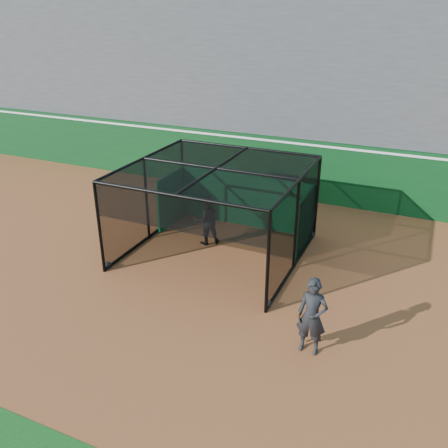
% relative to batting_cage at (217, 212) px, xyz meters
% --- Properties ---
extents(ground, '(120.00, 120.00, 0.00)m').
position_rel_batting_cage_xyz_m(ground, '(0.12, -2.71, -1.42)').
color(ground, brown).
rests_on(ground, ground).
extents(outfield_wall, '(50.00, 0.50, 2.50)m').
position_rel_batting_cage_xyz_m(outfield_wall, '(0.12, 5.79, -0.13)').
color(outfield_wall, '#0B3D17').
rests_on(outfield_wall, ground).
extents(grandstand, '(50.00, 7.85, 8.95)m').
position_rel_batting_cage_xyz_m(grandstand, '(0.12, 9.56, 3.06)').
color(grandstand, '#4C4C4F').
rests_on(grandstand, ground).
extents(batting_cage, '(5.21, 5.07, 2.84)m').
position_rel_batting_cage_xyz_m(batting_cage, '(0.00, 0.00, 0.00)').
color(batting_cage, black).
rests_on(batting_cage, ground).
extents(batter, '(1.03, 1.01, 1.68)m').
position_rel_batting_cage_xyz_m(batter, '(-0.59, 0.48, -0.58)').
color(batter, black).
rests_on(batter, ground).
extents(on_deck_player, '(0.69, 0.46, 1.88)m').
position_rel_batting_cage_xyz_m(on_deck_player, '(3.97, -3.53, -0.48)').
color(on_deck_player, black).
rests_on(on_deck_player, ground).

